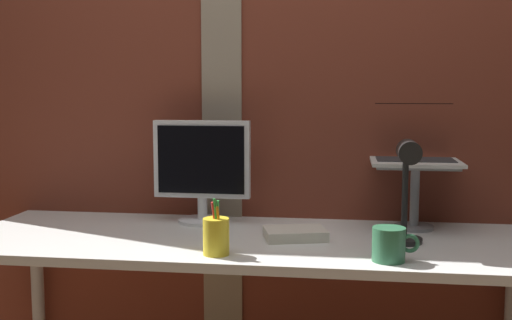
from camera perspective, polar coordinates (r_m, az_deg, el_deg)
brick_wall_back at (r=2.45m, az=2.22°, el=6.20°), size 3.06×0.16×2.48m
desk at (r=2.15m, az=-0.38°, el=-8.95°), size 1.95×0.66×0.76m
monitor at (r=2.33m, az=-4.91°, el=-0.52°), size 0.36×0.18×0.38m
laptop_stand at (r=2.30m, az=14.18°, el=-2.23°), size 0.28×0.22×0.23m
laptop at (r=2.35m, az=14.10°, el=1.28°), size 0.31×0.29×0.23m
desk_lamp at (r=2.03m, az=13.49°, el=-1.85°), size 0.12×0.20×0.34m
pen_cup at (r=1.91m, az=-3.62°, el=-6.87°), size 0.08×0.08×0.17m
coffee_mug at (r=1.88m, az=11.97°, el=-7.46°), size 0.14×0.10×0.10m
paper_clutter_stack at (r=2.11m, az=3.56°, el=-6.67°), size 0.23×0.19×0.03m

